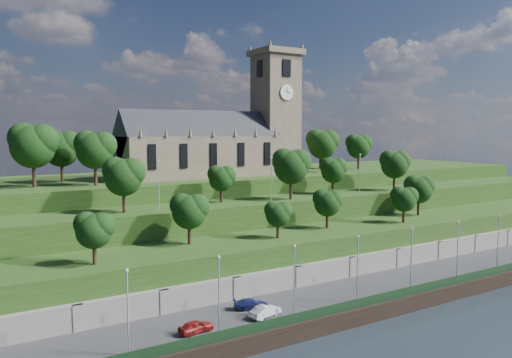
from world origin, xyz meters
TOP-DOWN VIEW (x-y plane):
  - ground at (0.00, 0.00)m, footprint 320.00×320.00m
  - promenade at (0.00, 6.00)m, footprint 160.00×12.00m
  - quay_wall at (0.00, -0.05)m, footprint 160.00×0.50m
  - fence at (0.00, 0.60)m, footprint 160.00×0.10m
  - retaining_wall at (0.00, 11.97)m, footprint 160.00×2.10m
  - embankment_lower at (0.00, 18.00)m, footprint 160.00×12.00m
  - embankment_upper at (0.00, 29.00)m, footprint 160.00×10.00m
  - hilltop at (0.00, 50.00)m, footprint 160.00×32.00m
  - church at (0.79, 45.98)m, footprint 38.60×12.35m
  - trees_lower at (2.40, 18.40)m, footprint 66.71×8.73m
  - trees_upper at (4.09, 27.82)m, footprint 61.06×8.13m
  - trees_hilltop at (-3.31, 44.23)m, footprint 78.10×16.20m
  - lamp_posts_promenade at (-2.00, 2.50)m, footprint 60.36×0.36m
  - lamp_posts_upper at (-0.00, 26.00)m, footprint 40.36×0.36m
  - car_left at (-24.01, 4.13)m, footprint 4.19×2.11m
  - car_middle at (-15.03, 4.15)m, footprint 4.46×2.44m
  - car_right at (-15.14, 7.25)m, footprint 4.70×3.24m

SIDE VIEW (x-z plane):
  - ground at x=0.00m, z-range 0.00..0.00m
  - promenade at x=0.00m, z-range 0.00..2.00m
  - quay_wall at x=0.00m, z-range 0.00..2.20m
  - retaining_wall at x=0.00m, z-range 0.00..5.00m
  - fence at x=0.00m, z-range 2.00..3.20m
  - car_right at x=-15.14m, z-range 2.00..3.26m
  - car_left at x=-24.01m, z-range 2.00..3.37m
  - car_middle at x=-15.03m, z-range 2.00..3.39m
  - embankment_lower at x=0.00m, z-range 0.00..8.00m
  - embankment_upper at x=0.00m, z-range 0.00..12.00m
  - lamp_posts_promenade at x=-2.00m, z-range 2.62..11.34m
  - hilltop at x=0.00m, z-range 0.00..15.00m
  - trees_lower at x=2.40m, z-range 8.83..16.49m
  - lamp_posts_upper at x=0.00m, z-range 12.61..20.31m
  - trees_upper at x=4.09m, z-range 12.99..22.02m
  - trees_hilltop at x=-3.31m, z-range 16.23..26.59m
  - church at x=0.79m, z-range 8.72..36.32m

